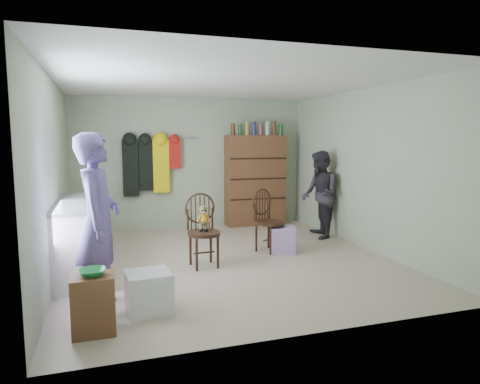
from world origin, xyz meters
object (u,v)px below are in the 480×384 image
object	(u,v)px
counter	(82,237)
dresser	(255,180)
chair_far	(267,218)
chair_front	(203,226)

from	to	relation	value
counter	dresser	bearing A→B (deg)	35.68
chair_far	dresser	size ratio (longest dim) A/B	0.46
chair_front	dresser	world-z (taller)	dresser
counter	chair_far	bearing A→B (deg)	6.25
counter	chair_front	bearing A→B (deg)	-6.44
chair_far	counter	bearing A→B (deg)	159.13
chair_far	dresser	distance (m)	2.11
counter	dresser	size ratio (longest dim) A/B	0.89
counter	chair_far	size ratio (longest dim) A/B	1.93
counter	dresser	distance (m)	3.96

